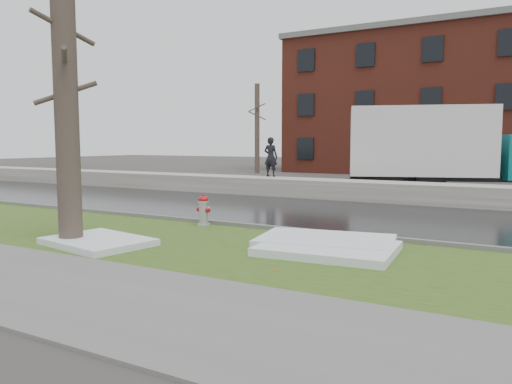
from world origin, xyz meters
The scene contains 17 objects.
ground centered at (0.00, 0.00, 0.00)m, with size 120.00×120.00×0.00m, color #47423D.
verge centered at (0.00, -1.25, 0.02)m, with size 60.00×4.50×0.04m, color #274617.
sidewalk centered at (0.00, -5.00, 0.03)m, with size 60.00×3.00×0.05m, color slate.
road centered at (0.00, 4.50, 0.01)m, with size 60.00×7.00×0.03m, color black.
parking_lot centered at (0.00, 13.00, 0.01)m, with size 60.00×9.00×0.03m, color slate.
curb centered at (0.00, 1.00, 0.07)m, with size 60.00×0.15×0.14m, color slate.
snowbank centered at (0.00, 8.70, 0.38)m, with size 60.00×1.60×0.75m, color beige.
brick_building centered at (2.00, 30.00, 5.00)m, with size 26.00×12.00×10.00m, color maroon.
bg_tree_left centered at (-12.00, 22.00, 3.33)m, with size 1.40×1.62×6.50m.
bg_tree_center centered at (-6.00, 26.00, 3.33)m, with size 1.40×1.62×6.50m.
fire_hydrant centered at (-1.56, 0.61, 0.48)m, with size 0.41×0.36×0.83m.
tree centered at (-2.75, -2.68, 3.20)m, with size 1.26×1.37×6.28m.
box_truck centered at (2.62, 12.84, 1.99)m, with size 11.25×5.61×3.77m.
worker centered at (-4.16, 9.30, 1.61)m, with size 0.63×0.41×1.72m, color black.
snow_patch_near centered at (2.45, -0.77, 0.12)m, with size 2.60×2.00×0.16m, color white.
snow_patch_far centered at (-2.12, -2.50, 0.11)m, with size 2.20×1.60×0.14m, color white.
snow_patch_side centered at (2.17, -0.19, 0.13)m, with size 2.80×1.80×0.18m, color white.
Camera 1 is at (6.02, -10.00, 2.22)m, focal length 35.00 mm.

